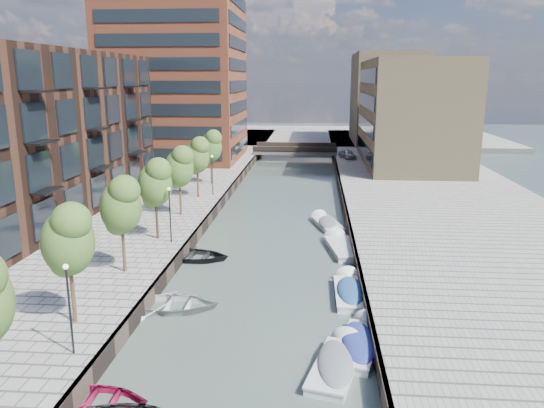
# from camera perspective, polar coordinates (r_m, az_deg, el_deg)

# --- Properties ---
(water) EXTENTS (300.00, 300.00, 0.00)m
(water) POSITION_cam_1_polar(r_m,az_deg,el_deg) (53.82, 1.20, -0.21)
(water) COLOR #38473F
(water) RESTS_ON ground
(quay_right) EXTENTS (20.00, 140.00, 1.00)m
(quay_right) POSITION_cam_1_polar(r_m,az_deg,el_deg) (55.13, 18.04, -0.01)
(quay_right) COLOR gray
(quay_right) RESTS_ON ground
(quay_wall_left) EXTENTS (0.25, 140.00, 1.00)m
(quay_wall_left) POSITION_cam_1_polar(r_m,az_deg,el_deg) (54.40, -5.22, 0.43)
(quay_wall_left) COLOR #332823
(quay_wall_left) RESTS_ON ground
(quay_wall_right) EXTENTS (0.25, 140.00, 1.00)m
(quay_wall_right) POSITION_cam_1_polar(r_m,az_deg,el_deg) (53.69, 7.72, 0.19)
(quay_wall_right) COLOR #332823
(quay_wall_right) RESTS_ON ground
(far_closure) EXTENTS (80.00, 40.00, 1.00)m
(far_closure) POSITION_cam_1_polar(r_m,az_deg,el_deg) (112.91, 3.09, 7.25)
(far_closure) COLOR gray
(far_closure) RESTS_ON ground
(apartment_block) EXTENTS (8.00, 38.00, 14.00)m
(apartment_block) POSITION_cam_1_polar(r_m,az_deg,el_deg) (48.36, -24.11, 6.70)
(apartment_block) COLOR black
(apartment_block) RESTS_ON quay_left
(tower) EXTENTS (18.00, 18.00, 30.00)m
(tower) POSITION_cam_1_polar(r_m,az_deg,el_deg) (79.85, -10.31, 15.62)
(tower) COLOR brown
(tower) RESTS_ON quay_left
(tan_block_near) EXTENTS (12.00, 25.00, 14.00)m
(tan_block_near) POSITION_cam_1_polar(r_m,az_deg,el_deg) (75.45, 14.69, 9.46)
(tan_block_near) COLOR #8C7A56
(tan_block_near) RESTS_ON quay_right
(tan_block_far) EXTENTS (12.00, 20.00, 16.00)m
(tan_block_far) POSITION_cam_1_polar(r_m,az_deg,el_deg) (101.09, 12.22, 11.07)
(tan_block_far) COLOR #8C7A56
(tan_block_far) RESTS_ON quay_right
(bridge) EXTENTS (13.00, 6.00, 1.30)m
(bridge) POSITION_cam_1_polar(r_m,az_deg,el_deg) (85.02, 2.54, 5.80)
(bridge) COLOR gray
(bridge) RESTS_ON ground
(tree_1) EXTENTS (2.50, 2.50, 5.95)m
(tree_1) POSITION_cam_1_polar(r_m,az_deg,el_deg) (27.00, -21.13, -3.42)
(tree_1) COLOR #382619
(tree_1) RESTS_ON quay_left
(tree_2) EXTENTS (2.50, 2.50, 5.95)m
(tree_2) POSITION_cam_1_polar(r_m,az_deg,el_deg) (33.21, -15.98, 0.03)
(tree_2) COLOR #382619
(tree_2) RESTS_ON quay_left
(tree_3) EXTENTS (2.50, 2.50, 5.95)m
(tree_3) POSITION_cam_1_polar(r_m,az_deg,el_deg) (39.68, -12.48, 2.38)
(tree_3) COLOR #382619
(tree_3) RESTS_ON quay_left
(tree_4) EXTENTS (2.50, 2.50, 5.95)m
(tree_4) POSITION_cam_1_polar(r_m,az_deg,el_deg) (46.31, -9.97, 4.05)
(tree_4) COLOR #382619
(tree_4) RESTS_ON quay_left
(tree_5) EXTENTS (2.50, 2.50, 5.95)m
(tree_5) POSITION_cam_1_polar(r_m,az_deg,el_deg) (53.03, -8.08, 5.30)
(tree_5) COLOR #382619
(tree_5) RESTS_ON quay_left
(tree_6) EXTENTS (2.50, 2.50, 5.95)m
(tree_6) POSITION_cam_1_polar(r_m,az_deg,el_deg) (59.81, -6.62, 6.26)
(tree_6) COLOR #382619
(tree_6) RESTS_ON quay_left
(lamp_0) EXTENTS (0.24, 0.24, 4.12)m
(lamp_0) POSITION_cam_1_polar(r_m,az_deg,el_deg) (24.50, -21.02, -9.58)
(lamp_0) COLOR black
(lamp_0) RESTS_ON quay_left
(lamp_1) EXTENTS (0.24, 0.24, 4.12)m
(lamp_1) POSITION_cam_1_polar(r_m,az_deg,el_deg) (38.76, -10.94, -0.53)
(lamp_1) COLOR black
(lamp_1) RESTS_ON quay_left
(lamp_2) EXTENTS (0.24, 0.24, 4.12)m
(lamp_2) POSITION_cam_1_polar(r_m,az_deg,el_deg) (54.01, -6.44, 3.57)
(lamp_2) COLOR black
(lamp_2) RESTS_ON quay_left
(sloop_2) EXTENTS (4.42, 3.21, 0.90)m
(sloop_2) POSITION_cam_1_polar(r_m,az_deg,el_deg) (23.61, -18.53, -19.93)
(sloop_2) COLOR maroon
(sloop_2) RESTS_ON ground
(sloop_3) EXTENTS (5.31, 3.91, 1.07)m
(sloop_3) POSITION_cam_1_polar(r_m,az_deg,el_deg) (30.95, -10.53, -11.06)
(sloop_3) COLOR beige
(sloop_3) RESTS_ON ground
(sloop_4) EXTENTS (5.50, 4.18, 1.07)m
(sloop_4) POSITION_cam_1_polar(r_m,az_deg,el_deg) (38.62, -8.42, -5.92)
(sloop_4) COLOR black
(sloop_4) RESTS_ON ground
(motorboat_0) EXTENTS (2.99, 5.38, 1.70)m
(motorboat_0) POSITION_cam_1_polar(r_m,az_deg,el_deg) (26.97, 9.49, -14.40)
(motorboat_0) COLOR silver
(motorboat_0) RESTS_ON ground
(motorboat_1) EXTENTS (2.88, 5.28, 1.67)m
(motorboat_1) POSITION_cam_1_polar(r_m,az_deg,el_deg) (25.12, 7.04, -16.56)
(motorboat_1) COLOR silver
(motorboat_1) RESTS_ON ground
(motorboat_2) EXTENTS (2.89, 5.87, 1.87)m
(motorboat_2) POSITION_cam_1_polar(r_m,az_deg,el_deg) (40.86, 7.45, -4.63)
(motorboat_2) COLOR silver
(motorboat_2) RESTS_ON ground
(motorboat_3) EXTENTS (1.85, 5.21, 1.73)m
(motorboat_3) POSITION_cam_1_polar(r_m,az_deg,el_deg) (32.64, 8.38, -9.23)
(motorboat_3) COLOR white
(motorboat_3) RESTS_ON ground
(motorboat_4) EXTENTS (3.00, 5.21, 1.65)m
(motorboat_4) POSITION_cam_1_polar(r_m,az_deg,el_deg) (46.95, 5.82, -2.07)
(motorboat_4) COLOR silver
(motorboat_4) RESTS_ON ground
(car) EXTENTS (2.84, 4.19, 1.33)m
(car) POSITION_cam_1_polar(r_m,az_deg,el_deg) (79.48, 8.12, 5.34)
(car) COLOR #A9ABAD
(car) RESTS_ON quay_right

